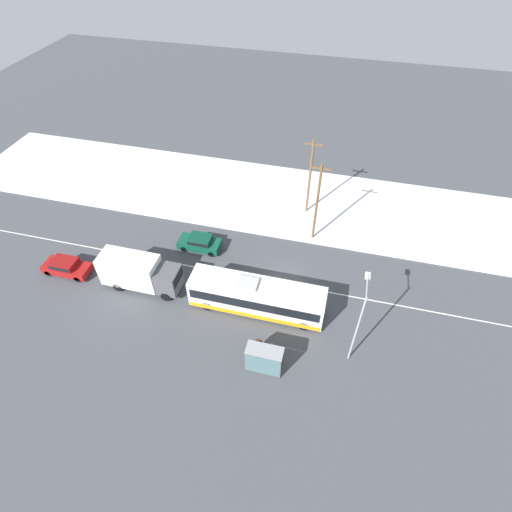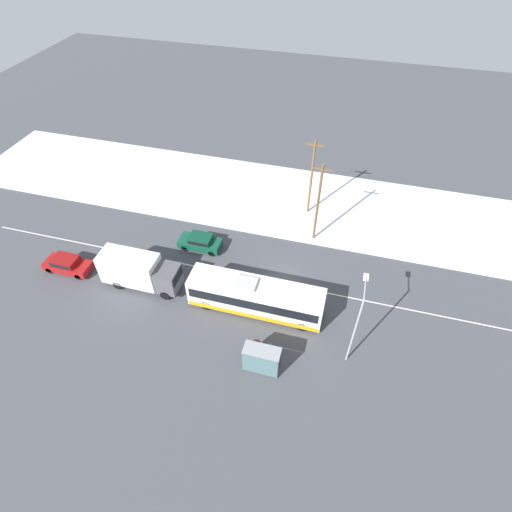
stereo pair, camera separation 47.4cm
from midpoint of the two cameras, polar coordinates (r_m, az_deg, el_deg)
ground_plane at (r=36.23m, az=4.19°, el=-4.01°), size 120.00×120.00×0.00m
snow_lot at (r=45.21m, az=7.54°, el=7.50°), size 80.00×12.85×0.12m
lane_marking_center at (r=36.23m, az=4.19°, el=-4.01°), size 60.00×0.12×0.00m
city_bus at (r=33.21m, az=0.37°, el=-5.84°), size 11.24×2.57×3.12m
box_truck at (r=36.22m, az=-16.03°, el=-1.97°), size 7.04×2.30×3.29m
sedan_car at (r=39.25m, az=-7.62°, el=2.05°), size 4.10×1.80×1.45m
parked_car_near_truck at (r=40.57m, az=-25.09°, el=-1.01°), size 4.32×1.80×1.48m
pedestrian_at_stop at (r=31.15m, az=0.55°, el=-12.41°), size 0.60×0.27×1.68m
bus_shelter at (r=29.71m, az=1.17°, el=-14.50°), size 2.72×1.20×2.40m
streetlamp at (r=28.97m, az=14.74°, el=-8.61°), size 0.36×2.55×7.29m
utility_pole_roadside at (r=37.98m, az=9.20°, el=7.50°), size 1.80×0.24×8.66m
utility_pole_snowlot at (r=41.44m, az=8.26°, el=11.09°), size 1.80×0.24×8.58m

